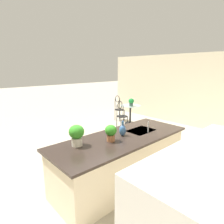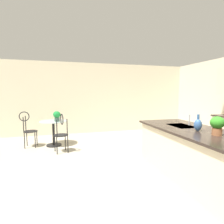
{
  "view_description": "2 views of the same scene",
  "coord_description": "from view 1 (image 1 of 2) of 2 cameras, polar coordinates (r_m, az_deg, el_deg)",
  "views": [
    {
      "loc": [
        2.71,
        3.19,
        2.18
      ],
      "look_at": [
        -0.92,
        -0.76,
        0.93
      ],
      "focal_mm": 30.4,
      "sensor_mm": 36.0,
      "label": 1
    },
    {
      "loc": [
        2.83,
        -1.44,
        1.58
      ],
      "look_at": [
        -1.28,
        -0.3,
        1.12
      ],
      "focal_mm": 29.25,
      "sensor_mm": 36.0,
      "label": 2
    }
  ],
  "objects": [
    {
      "name": "sink_faucet",
      "position": [
        3.84,
        10.84,
        -4.53
      ],
      "size": [
        0.02,
        0.02,
        0.22
      ],
      "primitive_type": "cylinder",
      "color": "#B2B5BA",
      "rests_on": "kitchen_island"
    },
    {
      "name": "ground_plane",
      "position": [
        4.72,
        -2.01,
        -14.37
      ],
      "size": [
        40.0,
        40.0,
        0.0
      ],
      "primitive_type": "plane",
      "color": "#B2A893"
    },
    {
      "name": "kitchen_island",
      "position": [
        3.77,
        3.04,
        -13.93
      ],
      "size": [
        2.8,
        1.06,
        0.92
      ],
      "color": "beige",
      "rests_on": "ground"
    },
    {
      "name": "chair_near_window",
      "position": [
        8.0,
        2.07,
        1.57
      ],
      "size": [
        0.4,
        0.49,
        1.04
      ],
      "color": "black",
      "rests_on": "ground"
    },
    {
      "name": "vase_on_counter",
      "position": [
        3.61,
        3.21,
        -5.44
      ],
      "size": [
        0.13,
        0.13,
        0.29
      ],
      "color": "#386099",
      "rests_on": "kitchen_island"
    },
    {
      "name": "potted_plant_counter_near",
      "position": [
        3.33,
        -0.36,
        -6.02
      ],
      "size": [
        0.21,
        0.21,
        0.29
      ],
      "color": "#9E603D",
      "rests_on": "kitchen_island"
    },
    {
      "name": "wall_left_window",
      "position": [
        7.71,
        22.86,
        5.95
      ],
      "size": [
        0.12,
        7.8,
        2.7
      ],
      "primitive_type": "cube",
      "color": "beige",
      "rests_on": "ground"
    },
    {
      "name": "potted_plant_counter_far",
      "position": [
        3.18,
        -10.61,
        -6.5
      ],
      "size": [
        0.25,
        0.25,
        0.36
      ],
      "color": "beige",
      "rests_on": "kitchen_island"
    },
    {
      "name": "bistro_table",
      "position": [
        7.53,
        5.52,
        -0.21
      ],
      "size": [
        0.8,
        0.8,
        0.74
      ],
      "color": "black",
      "rests_on": "ground"
    },
    {
      "name": "chair_by_island",
      "position": [
        6.83,
        2.82,
        -0.47
      ],
      "size": [
        0.51,
        0.45,
        1.04
      ],
      "color": "black",
      "rests_on": "ground"
    },
    {
      "name": "potted_plant_on_table",
      "position": [
        7.3,
        5.8,
        3.08
      ],
      "size": [
        0.21,
        0.21,
        0.3
      ],
      "color": "#385147",
      "rests_on": "bistro_table"
    }
  ]
}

